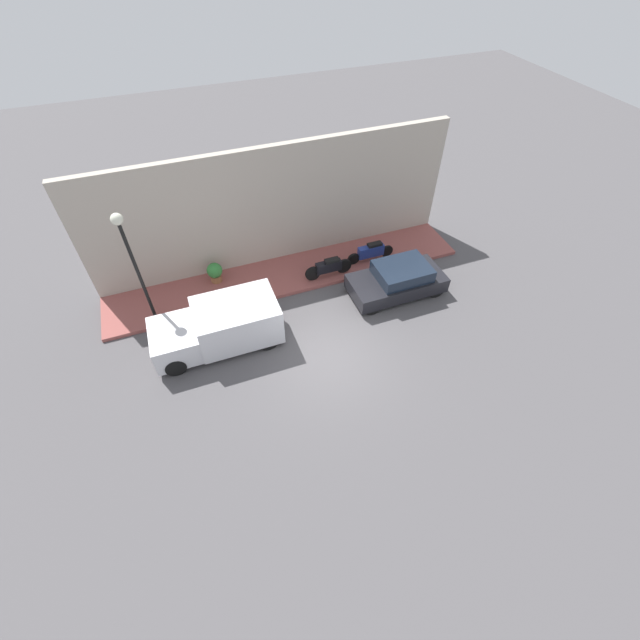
{
  "coord_description": "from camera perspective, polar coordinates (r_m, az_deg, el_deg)",
  "views": [
    {
      "loc": [
        -8.94,
        3.66,
        11.94
      ],
      "look_at": [
        1.22,
        -0.15,
        0.6
      ],
      "focal_mm": 24.0,
      "sensor_mm": 36.0,
      "label": 1
    }
  ],
  "objects": [
    {
      "name": "sidewalk",
      "position": [
        18.44,
        -4.26,
        6.06
      ],
      "size": [
        2.42,
        15.09,
        0.15
      ],
      "color": "#934C47",
      "rests_on": "ground_plane"
    },
    {
      "name": "streetlamp",
      "position": [
        15.52,
        -24.12,
        8.55
      ],
      "size": [
        0.39,
        0.39,
        4.62
      ],
      "color": "black",
      "rests_on": "sidewalk"
    },
    {
      "name": "potted_plant",
      "position": [
        18.19,
        -13.84,
        6.24
      ],
      "size": [
        0.63,
        0.63,
        0.87
      ],
      "color": "brown",
      "rests_on": "sidewalk"
    },
    {
      "name": "building_facade",
      "position": [
        18.06,
        -6.05,
        14.71
      ],
      "size": [
        0.3,
        15.09,
        5.12
      ],
      "color": "#B2A899",
      "rests_on": "ground_plane"
    },
    {
      "name": "ground_plane",
      "position": [
        15.36,
        1.07,
        -4.77
      ],
      "size": [
        60.0,
        60.0,
        0.0
      ],
      "primitive_type": "plane",
      "color": "#514F51"
    },
    {
      "name": "motorcycle_black",
      "position": [
        17.93,
        1.18,
        7.06
      ],
      "size": [
        0.3,
        2.05,
        0.84
      ],
      "color": "black",
      "rests_on": "sidewalk"
    },
    {
      "name": "delivery_van",
      "position": [
        15.56,
        -13.38,
        -0.81
      ],
      "size": [
        2.0,
        4.47,
        1.66
      ],
      "color": "silver",
      "rests_on": "ground_plane"
    },
    {
      "name": "parked_car",
      "position": [
        17.56,
        10.34,
        5.28
      ],
      "size": [
        1.83,
        3.82,
        1.3
      ],
      "color": "black",
      "rests_on": "ground_plane"
    },
    {
      "name": "motorcycle_blue",
      "position": [
        18.91,
        6.82,
        9.07
      ],
      "size": [
        0.3,
        2.15,
        0.85
      ],
      "color": "navy",
      "rests_on": "sidewalk"
    }
  ]
}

